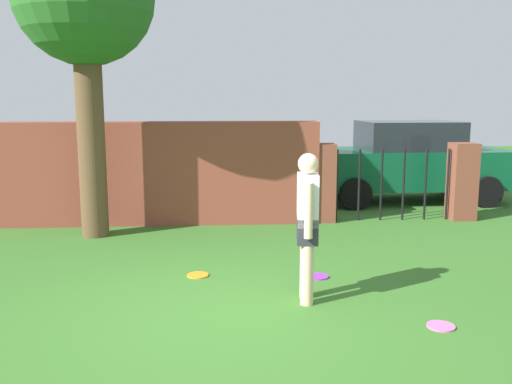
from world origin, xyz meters
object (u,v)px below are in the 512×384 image
object	(u,v)px
person	(307,221)
car	(407,161)
tree	(84,2)
frisbee_pink	(441,326)
frisbee_orange	(198,275)
frisbee_purple	(318,276)

from	to	relation	value
person	car	world-z (taller)	car
tree	frisbee_pink	xyz separation A→B (m)	(4.15, -3.94, -3.62)
person	frisbee_orange	world-z (taller)	person
person	frisbee_orange	size ratio (longest dim) A/B	6.00
frisbee_pink	frisbee_purple	bearing A→B (deg)	120.18
person	frisbee_purple	size ratio (longest dim) A/B	6.00
frisbee_pink	frisbee_orange	distance (m)	2.98
car	frisbee_purple	xyz separation A→B (m)	(-2.83, -5.09, -0.85)
car	frisbee_pink	world-z (taller)	car
tree	frisbee_orange	world-z (taller)	tree
tree	frisbee_pink	bearing A→B (deg)	-43.57
frisbee_orange	person	bearing A→B (deg)	-37.56
tree	frisbee_pink	world-z (taller)	tree
frisbee_purple	person	bearing A→B (deg)	-108.71
car	frisbee_pink	bearing A→B (deg)	-107.64
car	frisbee_pink	size ratio (longest dim) A/B	15.74
frisbee_orange	frisbee_purple	bearing A→B (deg)	-5.70
frisbee_orange	tree	bearing A→B (deg)	128.13
person	car	distance (m)	6.64
person	car	xyz separation A→B (m)	(3.09, 5.88, -0.04)
tree	person	distance (m)	5.11
car	frisbee_pink	distance (m)	7.00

